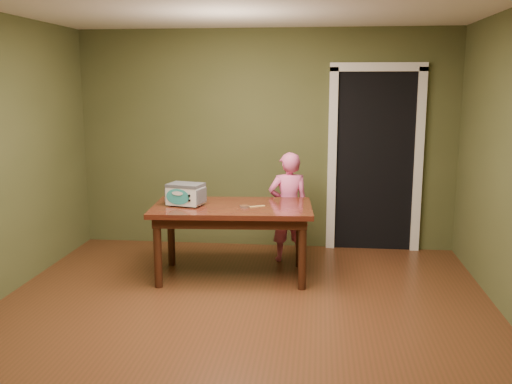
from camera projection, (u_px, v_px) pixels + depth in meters
The scene contains 8 objects.
floor at pixel (236, 330), 4.62m from camera, with size 5.00×5.00×0.00m, color #542A18.
room_shell at pixel (234, 118), 4.30m from camera, with size 4.52×5.02×2.61m.
doorway at pixel (372, 159), 7.00m from camera, with size 1.10×0.66×2.25m.
dining_table at pixel (232, 215), 5.78m from camera, with size 1.66×1.01×0.75m.
toy_oven at pixel (186, 194), 5.75m from camera, with size 0.40×0.31×0.22m.
baking_pan at pixel (245, 206), 5.66m from camera, with size 0.10×0.10×0.02m.
spatula at pixel (256, 206), 5.70m from camera, with size 0.18×0.03×0.01m, color tan.
child at pixel (288, 207), 6.33m from camera, with size 0.45×0.29×1.23m, color pink.
Camera 1 is at (0.64, -4.28, 1.96)m, focal length 40.00 mm.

